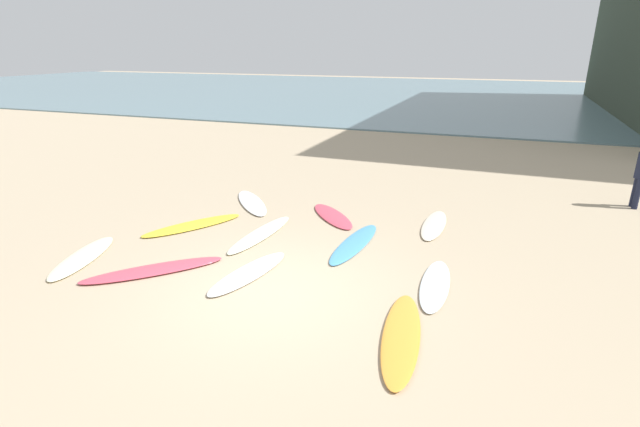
% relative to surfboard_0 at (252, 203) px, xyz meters
% --- Properties ---
extents(ground_plane, '(120.00, 120.00, 0.00)m').
position_rel_surfboard_0_xyz_m(ground_plane, '(2.63, -4.17, -0.04)').
color(ground_plane, tan).
extents(ocean_water, '(120.00, 40.00, 0.08)m').
position_rel_surfboard_0_xyz_m(ocean_water, '(2.63, 32.29, 0.00)').
color(ocean_water, slate).
rests_on(ocean_water, ground_plane).
extents(surfboard_0, '(1.94, 2.15, 0.07)m').
position_rel_surfboard_0_xyz_m(surfboard_0, '(0.00, 0.00, 0.00)').
color(surfboard_0, white).
rests_on(surfboard_0, ground_plane).
extents(surfboard_1, '(2.21, 2.18, 0.08)m').
position_rel_surfboard_0_xyz_m(surfboard_1, '(0.18, -4.26, 0.00)').
color(surfboard_1, '#D1495E').
rests_on(surfboard_1, ground_plane).
extents(surfboard_2, '(0.54, 2.10, 0.07)m').
position_rel_surfboard_0_xyz_m(surfboard_2, '(4.82, -0.01, -0.00)').
color(surfboard_2, '#EEE0C5').
rests_on(surfboard_2, ground_plane).
extents(surfboard_3, '(0.72, 2.44, 0.06)m').
position_rel_surfboard_0_xyz_m(surfboard_3, '(3.37, -1.71, -0.00)').
color(surfboard_3, '#4D9DD6').
rests_on(surfboard_3, ground_plane).
extents(surfboard_4, '(0.69, 2.51, 0.07)m').
position_rel_surfboard_0_xyz_m(surfboard_4, '(1.24, -1.93, 0.00)').
color(surfboard_4, silver).
rests_on(surfboard_4, ground_plane).
extents(surfboard_5, '(0.96, 2.18, 0.07)m').
position_rel_surfboard_0_xyz_m(surfboard_5, '(1.91, -3.74, 0.00)').
color(surfboard_5, white).
rests_on(surfboard_5, ground_plane).
extents(surfboard_6, '(1.78, 2.36, 0.07)m').
position_rel_surfboard_0_xyz_m(surfboard_6, '(-0.50, -1.99, -0.00)').
color(surfboard_6, yellow).
rests_on(surfboard_6, ground_plane).
extents(surfboard_7, '(0.83, 2.48, 0.08)m').
position_rel_surfboard_0_xyz_m(surfboard_7, '(4.96, -4.78, 0.00)').
color(surfboard_7, gold).
rests_on(surfboard_7, ground_plane).
extents(surfboard_8, '(0.55, 2.05, 0.07)m').
position_rel_surfboard_0_xyz_m(surfboard_8, '(5.22, -3.01, -0.00)').
color(surfboard_8, white).
rests_on(surfboard_8, ground_plane).
extents(surfboard_9, '(1.74, 1.87, 0.07)m').
position_rel_surfboard_0_xyz_m(surfboard_9, '(2.38, -0.25, -0.00)').
color(surfboard_9, '#DB495D').
rests_on(surfboard_9, ground_plane).
extents(surfboard_10, '(1.13, 2.20, 0.07)m').
position_rel_surfboard_0_xyz_m(surfboard_10, '(-1.53, -4.26, -0.00)').
color(surfboard_10, beige).
rests_on(surfboard_10, ground_plane).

